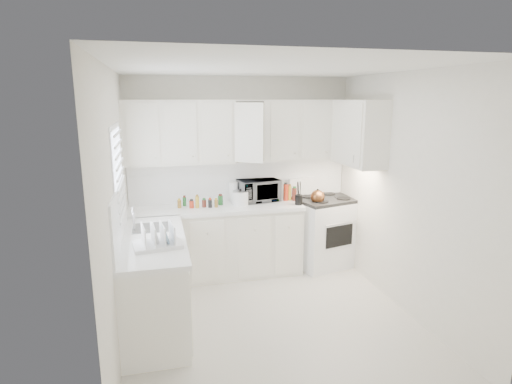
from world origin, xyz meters
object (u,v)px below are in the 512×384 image
object	(u,v)px
microwave	(258,188)
dish_rack	(157,234)
rice_cooker	(240,197)
tea_kettle	(318,196)
utensil_crock	(299,193)
stove	(324,222)

from	to	relation	value
microwave	dish_rack	world-z (taller)	microwave
rice_cooker	dish_rack	xyz separation A→B (m)	(-1.08, -1.35, 0.01)
microwave	dish_rack	bearing A→B (deg)	-142.55
tea_kettle	rice_cooker	bearing A→B (deg)	151.81
utensil_crock	dish_rack	distance (m)	2.17
microwave	utensil_crock	bearing A→B (deg)	-46.13
utensil_crock	microwave	bearing A→B (deg)	144.30
microwave	utensil_crock	world-z (taller)	microwave
microwave	rice_cooker	xyz separation A→B (m)	(-0.28, -0.16, -0.07)
utensil_crock	dish_rack	world-z (taller)	utensil_crock
stove	tea_kettle	bearing A→B (deg)	-152.58
stove	utensil_crock	bearing A→B (deg)	-172.07
stove	utensil_crock	xyz separation A→B (m)	(-0.45, -0.19, 0.49)
utensil_crock	dish_rack	size ratio (longest dim) A/B	0.72
stove	dish_rack	world-z (taller)	stove
stove	tea_kettle	size ratio (longest dim) A/B	5.34
utensil_crock	tea_kettle	bearing A→B (deg)	5.21
microwave	utensil_crock	distance (m)	0.57
stove	tea_kettle	distance (m)	0.49
stove	microwave	xyz separation A→B (m)	(-0.92, 0.15, 0.51)
stove	rice_cooker	distance (m)	1.28
rice_cooker	tea_kettle	bearing A→B (deg)	9.48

